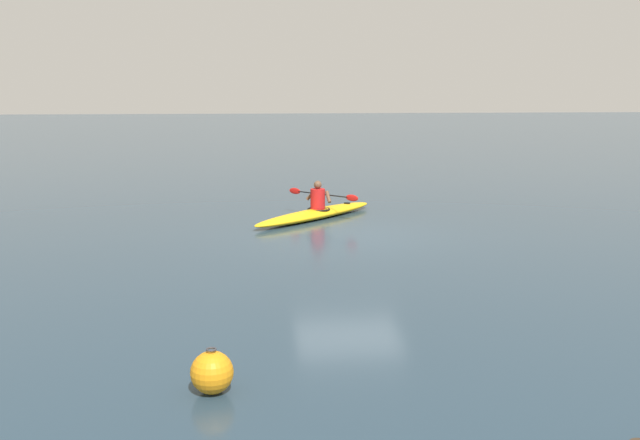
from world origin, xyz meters
TOP-DOWN VIEW (x-y plane):
  - ground_plane at (0.00, 0.00)m, footprint 160.00×160.00m
  - kayak at (0.53, -2.48)m, footprint 3.75×3.69m
  - kayaker at (0.46, -2.55)m, footprint 1.69×1.73m
  - mooring_buoy_channel_marker at (2.80, 8.34)m, footprint 0.49×0.49m

SIDE VIEW (x-z plane):
  - ground_plane at x=0.00m, z-range 0.00..0.00m
  - kayak at x=0.53m, z-range 0.00..0.26m
  - mooring_buoy_channel_marker at x=2.80m, z-range -0.02..0.52m
  - kayaker at x=0.46m, z-range 0.19..0.94m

